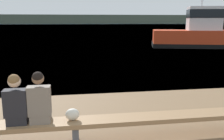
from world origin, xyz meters
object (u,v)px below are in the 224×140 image
person_right (39,101)px  shopping_bag (72,114)px  tugboat_red (199,35)px  bench_main (75,124)px  person_left (16,102)px

person_right → shopping_bag: (0.59, 0.02, -0.31)m
shopping_bag → tugboat_red: (11.04, 16.02, 0.52)m
bench_main → person_left: person_left is taller
bench_main → tugboat_red: (10.99, 16.05, 0.72)m
person_right → shopping_bag: bearing=2.1°
bench_main → person_left: (-1.04, 0.01, 0.50)m
person_left → person_right: person_right is taller
person_right → shopping_bag: 0.67m
person_left → shopping_bag: 1.04m
person_left → shopping_bag: person_left is taller
person_right → tugboat_red: tugboat_red is taller
shopping_bag → person_right: bearing=-177.9°
bench_main → shopping_bag: 0.20m
person_left → shopping_bag: (1.00, 0.02, -0.30)m
bench_main → person_left: 1.16m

